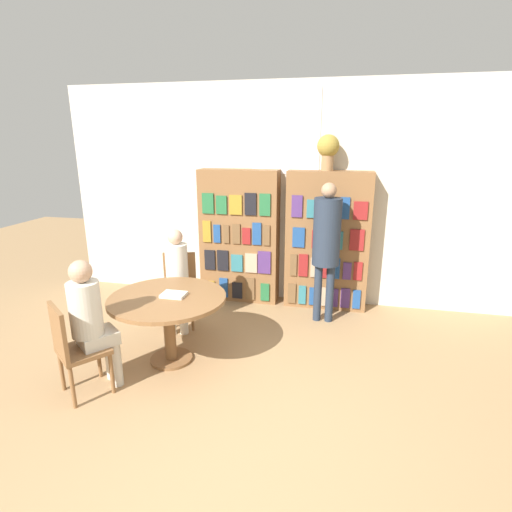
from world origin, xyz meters
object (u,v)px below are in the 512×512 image
(seated_reader_right, at_px, (91,317))
(flower_vase, at_px, (328,149))
(bookshelf_right, at_px, (327,241))
(reading_table, at_px, (168,307))
(librarian_standing, at_px, (327,238))
(bookshelf_left, at_px, (239,237))
(chair_left_side, at_px, (180,285))
(seated_reader_left, at_px, (177,274))
(chair_near_camera, at_px, (73,346))

(seated_reader_right, bearing_deg, flower_vase, 89.64)
(bookshelf_right, bearing_deg, reading_table, -129.19)
(bookshelf_right, xyz_separation_m, reading_table, (-1.50, -1.83, -0.32))
(reading_table, relative_size, seated_reader_right, 0.94)
(librarian_standing, bearing_deg, bookshelf_left, 157.92)
(chair_left_side, xyz_separation_m, librarian_standing, (1.77, 0.44, 0.60))
(flower_vase, bearing_deg, bookshelf_left, -179.76)
(flower_vase, xyz_separation_m, chair_left_side, (-1.71, -0.94, -1.64))
(bookshelf_left, distance_m, seated_reader_right, 2.55)
(reading_table, xyz_separation_m, seated_reader_left, (-0.21, 0.72, 0.10))
(bookshelf_right, height_order, chair_near_camera, bookshelf_right)
(flower_vase, xyz_separation_m, seated_reader_right, (-1.91, -2.44, -1.41))
(bookshelf_right, bearing_deg, chair_left_side, -151.88)
(flower_vase, height_order, librarian_standing, flower_vase)
(bookshelf_right, relative_size, flower_vase, 4.13)
(flower_vase, height_order, seated_reader_left, flower_vase)
(flower_vase, distance_m, chair_near_camera, 3.66)
(reading_table, distance_m, chair_near_camera, 0.94)
(librarian_standing, bearing_deg, flower_vase, 96.71)
(reading_table, bearing_deg, seated_reader_left, 106.26)
(seated_reader_left, height_order, librarian_standing, librarian_standing)
(bookshelf_left, bearing_deg, chair_left_side, -119.57)
(bookshelf_left, distance_m, bookshelf_right, 1.22)
(chair_near_camera, bearing_deg, reading_table, 90.00)
(bookshelf_left, height_order, reading_table, bookshelf_left)
(reading_table, xyz_separation_m, chair_near_camera, (-0.57, -0.74, -0.11))
(bookshelf_right, relative_size, seated_reader_left, 1.50)
(seated_reader_left, xyz_separation_m, seated_reader_right, (-0.25, -1.32, 0.02))
(bookshelf_right, xyz_separation_m, seated_reader_right, (-1.96, -2.43, -0.20))
(bookshelf_left, height_order, seated_reader_left, bookshelf_left)
(bookshelf_right, distance_m, chair_left_side, 2.04)
(chair_left_side, bearing_deg, flower_vase, -167.37)
(seated_reader_right, xyz_separation_m, librarian_standing, (1.97, 1.93, 0.37))
(chair_left_side, bearing_deg, bookshelf_left, -135.83)
(bookshelf_right, height_order, seated_reader_left, bookshelf_right)
(flower_vase, height_order, seated_reader_right, flower_vase)
(chair_left_side, relative_size, librarian_standing, 0.51)
(bookshelf_right, xyz_separation_m, seated_reader_left, (-1.71, -1.11, -0.22))
(seated_reader_right, bearing_deg, chair_near_camera, -90.00)
(seated_reader_left, relative_size, seated_reader_right, 0.98)
(bookshelf_right, relative_size, chair_near_camera, 2.09)
(reading_table, relative_size, librarian_standing, 0.67)
(flower_vase, relative_size, librarian_standing, 0.26)
(chair_near_camera, bearing_deg, seated_reader_left, 113.88)
(chair_left_side, bearing_deg, seated_reader_left, 90.00)
(chair_near_camera, relative_size, librarian_standing, 0.51)
(bookshelf_right, relative_size, reading_table, 1.57)
(flower_vase, xyz_separation_m, chair_near_camera, (-2.02, -2.58, -1.64))
(chair_left_side, height_order, seated_reader_right, seated_reader_right)
(reading_table, bearing_deg, bookshelf_left, 81.59)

